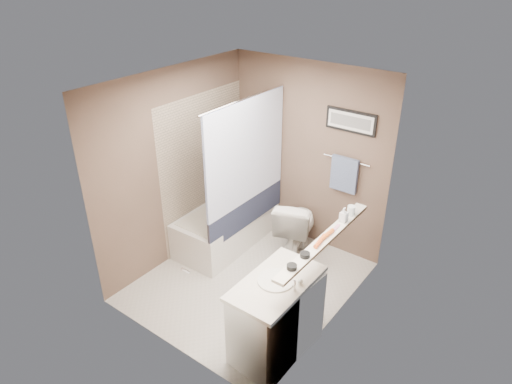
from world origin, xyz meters
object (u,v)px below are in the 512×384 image
Objects in this scene: candle_bowl_far at (305,255)px; glass_jar at (351,210)px; soap_bottle at (344,215)px; bathtub at (227,225)px; toilet at (296,226)px; hair_brush_back at (327,235)px; candle_bowl_near at (292,267)px; vanity at (276,318)px; hair_brush_front at (320,241)px.

glass_jar is (0.00, 0.90, 0.03)m from candle_bowl_far.
bathtub is at bearing 170.59° from soap_bottle.
toilet is (0.87, 0.33, 0.15)m from bathtub.
soap_bottle reaches higher than toilet.
bathtub is 15.00× the size of glass_jar.
hair_brush_back is (1.79, -0.64, 0.89)m from bathtub.
soap_bottle is at bearing 90.00° from candle_bowl_near.
candle_bowl_far is (0.19, 0.15, 0.73)m from vanity.
candle_bowl_near is (0.19, -0.07, 0.73)m from vanity.
glass_jar is (0.92, -0.46, 0.76)m from toilet.
hair_brush_front is 2.20× the size of glass_jar.
hair_brush_back is at bearing -90.00° from soap_bottle.
soap_bottle is (0.00, 0.74, 0.06)m from candle_bowl_far.
vanity is at bearing -101.82° from soap_bottle.
hair_brush_back reaches higher than toilet.
glass_jar is at bearing 90.00° from soap_bottle.
soap_bottle is at bearing -90.00° from glass_jar.
toilet is at bearing 120.30° from vanity.
soap_bottle is at bearing 126.41° from toilet.
vanity is at bearing 160.02° from candle_bowl_near.
soap_bottle reaches higher than candle_bowl_near.
toilet is 1.61m from hair_brush_front.
toilet is at bearing 145.63° from soap_bottle.
glass_jar reaches higher than bathtub.
toilet is 8.98× the size of candle_bowl_near.
vanity is at bearing 96.61° from toilet.
vanity is 4.09× the size of hair_brush_front.
soap_bottle is (0.00, 0.34, 0.06)m from hair_brush_back.
candle_bowl_near is 1.12m from glass_jar.
soap_bottle is (0.92, -0.63, 0.79)m from toilet.
toilet is at bearing 133.42° from hair_brush_back.
candle_bowl_near is at bearing 100.92° from toilet.
candle_bowl_near reaches higher than vanity.
glass_jar is (0.00, 0.64, 0.03)m from hair_brush_front.
hair_brush_back reaches higher than bathtub.
candle_bowl_far is at bearing -90.00° from hair_brush_back.
hair_brush_back is 1.41× the size of soap_bottle.
hair_brush_back is 0.35m from soap_bottle.
bathtub is 9.60× the size of soap_bottle.
bathtub is at bearing 156.74° from hair_brush_front.
bathtub is 1.67× the size of vanity.
candle_bowl_near is 0.61m from hair_brush_back.
vanity is at bearing -141.47° from candle_bowl_far.
bathtub is 2.04m from soap_bottle.
candle_bowl_far is at bearing -31.74° from bathtub.
glass_jar is 0.17m from soap_bottle.
glass_jar is at bearing 90.00° from hair_brush_back.
bathtub is 2.35m from candle_bowl_near.
candle_bowl_far reaches higher than bathtub.
candle_bowl_near is at bearing -90.00° from hair_brush_back.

